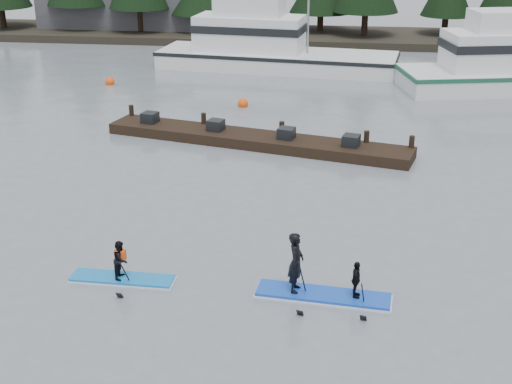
# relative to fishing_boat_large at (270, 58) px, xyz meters

# --- Properties ---
(ground) EXTENTS (160.00, 160.00, 0.00)m
(ground) POSITION_rel_fishing_boat_large_xyz_m (2.25, -30.94, -0.68)
(ground) COLOR slate
(ground) RESTS_ON ground
(far_shore) EXTENTS (70.00, 8.00, 0.60)m
(far_shore) POSITION_rel_fishing_boat_large_xyz_m (2.25, 11.06, -0.38)
(far_shore) COLOR #2D281E
(far_shore) RESTS_ON ground
(treeline) EXTENTS (60.00, 4.00, 8.00)m
(treeline) POSITION_rel_fishing_boat_large_xyz_m (2.25, 11.06, -0.68)
(treeline) COLOR black
(treeline) RESTS_ON ground
(waterfront_building) EXTENTS (18.00, 6.00, 5.00)m
(waterfront_building) POSITION_rel_fishing_boat_large_xyz_m (-11.75, 13.06, 1.82)
(waterfront_building) COLOR #4C4C51
(waterfront_building) RESTS_ON ground
(fishing_boat_large) EXTENTS (16.27, 6.30, 9.15)m
(fishing_boat_large) POSITION_rel_fishing_boat_large_xyz_m (0.00, 0.00, 0.00)
(fishing_boat_large) COLOR white
(fishing_boat_large) RESTS_ON ground
(floating_dock) EXTENTS (14.51, 5.39, 0.48)m
(floating_dock) POSITION_rel_fishing_boat_large_xyz_m (1.14, -16.49, -0.44)
(floating_dock) COLOR black
(floating_dock) RESTS_ON ground
(buoy_a) EXTENTS (0.57, 0.57, 0.57)m
(buoy_a) POSITION_rel_fishing_boat_large_xyz_m (-9.29, -5.80, -0.68)
(buoy_a) COLOR #FF4F0C
(buoy_a) RESTS_ON ground
(buoy_b) EXTENTS (0.58, 0.58, 0.58)m
(buoy_b) POSITION_rel_fishing_boat_large_xyz_m (-0.39, -9.89, -0.68)
(buoy_b) COLOR #FF4F0C
(buoy_b) RESTS_ON ground
(paddleboard_solo) EXTENTS (3.07, 1.06, 1.78)m
(paddleboard_solo) POSITION_rel_fishing_boat_large_xyz_m (-1.14, -29.66, -0.27)
(paddleboard_solo) COLOR blue
(paddleboard_solo) RESTS_ON ground
(paddleboard_duo) EXTENTS (3.85, 1.37, 2.43)m
(paddleboard_duo) POSITION_rel_fishing_boat_large_xyz_m (4.59, -29.87, -0.09)
(paddleboard_duo) COLOR blue
(paddleboard_duo) RESTS_ON ground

